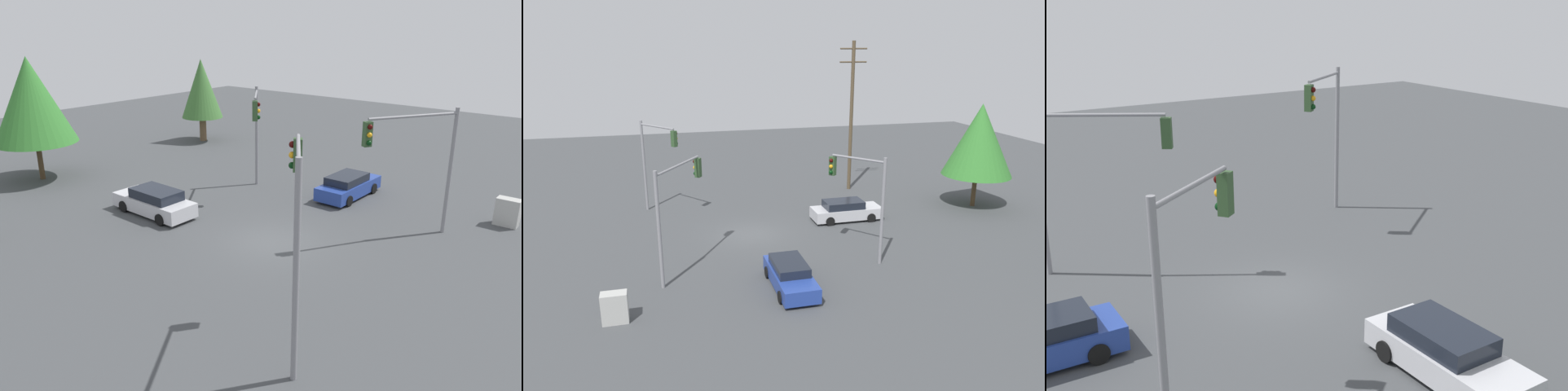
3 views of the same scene
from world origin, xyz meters
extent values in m
plane|color=#424447|center=(0.00, 0.00, 0.00)|extent=(80.00, 80.00, 0.00)
cube|color=#233D93|center=(-0.47, 7.74, 0.53)|extent=(1.75, 4.50, 0.72)
cube|color=black|center=(-0.47, 7.51, 1.11)|extent=(1.54, 2.47, 0.45)
cylinder|color=black|center=(-1.31, 9.13, 0.30)|extent=(0.22, 0.60, 0.60)
cylinder|color=black|center=(0.36, 9.13, 0.30)|extent=(0.22, 0.60, 0.60)
cylinder|color=black|center=(-1.31, 6.34, 0.30)|extent=(0.22, 0.60, 0.60)
cylinder|color=black|center=(0.36, 6.34, 0.30)|extent=(0.22, 0.60, 0.60)
cube|color=silver|center=(-6.86, -1.07, 0.53)|extent=(4.73, 1.76, 0.72)
cube|color=black|center=(-6.62, -1.07, 1.14)|extent=(2.60, 1.55, 0.50)
cylinder|color=black|center=(-8.33, -1.90, 0.30)|extent=(0.61, 0.22, 0.61)
cylinder|color=black|center=(-8.33, -0.23, 0.30)|extent=(0.61, 0.22, 0.61)
cylinder|color=black|center=(-5.39, -1.90, 0.30)|extent=(0.61, 0.22, 0.61)
cylinder|color=black|center=(-5.39, -0.23, 0.30)|extent=(0.61, 0.22, 0.61)
cylinder|color=gray|center=(-5.98, 6.17, 2.96)|extent=(0.18, 0.18, 5.93)
cylinder|color=gray|center=(-5.00, 4.94, 5.68)|extent=(2.07, 2.55, 0.12)
cube|color=#2D4C28|center=(-4.01, 3.70, 5.05)|extent=(0.43, 0.44, 1.05)
sphere|color=#360503|center=(-3.87, 3.81, 5.39)|extent=(0.22, 0.22, 0.22)
sphere|color=orange|center=(-3.87, 3.81, 5.05)|extent=(0.22, 0.22, 0.22)
sphere|color=black|center=(-3.87, 3.81, 4.72)|extent=(0.22, 0.22, 0.22)
cylinder|color=gray|center=(6.30, -6.84, 3.24)|extent=(0.18, 0.18, 6.49)
cylinder|color=gray|center=(5.27, -5.41, 6.24)|extent=(2.16, 2.92, 0.12)
cube|color=#2D4C28|center=(4.24, -3.99, 5.61)|extent=(0.43, 0.44, 1.05)
sphere|color=#360503|center=(4.10, -4.09, 5.95)|extent=(0.22, 0.22, 0.22)
sphere|color=orange|center=(4.10, -4.09, 5.61)|extent=(0.22, 0.22, 0.22)
sphere|color=black|center=(4.10, -4.09, 5.28)|extent=(0.22, 0.22, 0.22)
cylinder|color=gray|center=(5.61, 6.13, 2.98)|extent=(0.18, 0.18, 5.95)
cylinder|color=gray|center=(4.46, 4.22, 5.70)|extent=(2.41, 3.88, 0.12)
cube|color=#2D4C28|center=(3.30, 2.31, 5.08)|extent=(0.42, 0.44, 1.05)
sphere|color=#360503|center=(3.45, 2.22, 5.41)|extent=(0.22, 0.22, 0.22)
sphere|color=orange|center=(3.45, 2.22, 5.08)|extent=(0.22, 0.22, 0.22)
sphere|color=black|center=(3.45, 2.22, 4.74)|extent=(0.22, 0.22, 0.22)
cube|color=#B2B2AD|center=(7.70, 8.95, 0.69)|extent=(1.11, 0.63, 1.38)
cylinder|color=brown|center=(-16.99, 12.36, 0.98)|extent=(0.55, 0.55, 1.95)
cone|color=#3D7033|center=(-16.99, 12.36, 4.28)|extent=(3.34, 3.34, 4.64)
cylinder|color=#4C3823|center=(-17.14, -1.67, 1.19)|extent=(0.32, 0.32, 2.38)
cone|color=#337A2D|center=(-17.14, -1.67, 4.96)|extent=(4.92, 4.92, 5.17)
camera|label=1|loc=(13.14, -16.57, 9.66)|focal=35.00mm
camera|label=2|loc=(5.60, 29.68, 11.58)|focal=35.00mm
camera|label=3|loc=(-17.36, 10.02, 9.53)|focal=45.00mm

